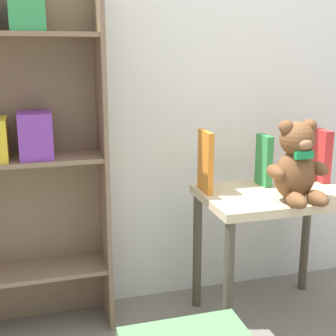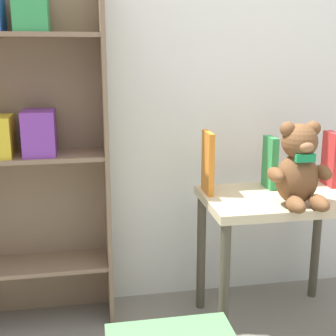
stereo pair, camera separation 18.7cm
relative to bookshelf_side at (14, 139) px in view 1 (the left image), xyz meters
name	(u,v)px [view 1 (the left image)]	position (x,y,z in m)	size (l,w,h in m)	color
wall_back	(197,31)	(0.81, 0.13, 0.42)	(4.80, 0.06, 2.50)	silver
bookshelf_side	(14,139)	(0.00, 0.00, 0.00)	(0.71, 0.24, 1.49)	#7F664C
display_table	(274,214)	(1.04, -0.23, -0.34)	(0.62, 0.42, 0.59)	beige
teddy_bear	(297,164)	(1.06, -0.35, -0.09)	(0.25, 0.23, 0.32)	brown
book_standing_orange	(205,162)	(0.76, -0.13, -0.11)	(0.02, 0.14, 0.26)	orange
book_standing_green	(264,160)	(1.04, -0.12, -0.13)	(0.03, 0.11, 0.22)	#33934C
book_standing_red	(321,155)	(1.32, -0.12, -0.12)	(0.04, 0.12, 0.24)	red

